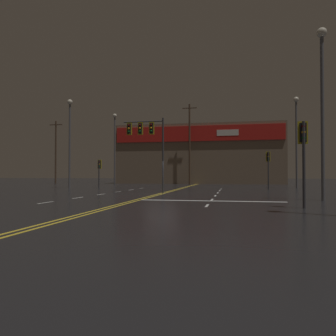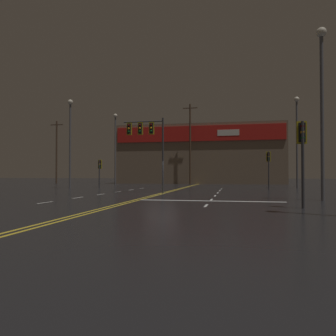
{
  "view_description": "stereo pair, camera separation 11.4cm",
  "coord_description": "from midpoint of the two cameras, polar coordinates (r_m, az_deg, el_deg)",
  "views": [
    {
      "loc": [
        5.35,
        -24.34,
        1.45
      ],
      "look_at": [
        0.0,
        2.49,
        2.0
      ],
      "focal_mm": 35.0,
      "sensor_mm": 36.0,
      "label": 1
    },
    {
      "loc": [
        5.46,
        -24.32,
        1.45
      ],
      "look_at": [
        0.0,
        2.49,
        2.0
      ],
      "focal_mm": 35.0,
      "sensor_mm": 36.0,
      "label": 2
    }
  ],
  "objects": [
    {
      "name": "ground_plane",
      "position": [
        24.97,
        -1.25,
        -4.48
      ],
      "size": [
        200.0,
        200.0,
        0.0
      ],
      "primitive_type": "plane",
      "color": "black"
    },
    {
      "name": "road_markings",
      "position": [
        23.84,
        -0.19,
        -4.63
      ],
      "size": [
        12.35,
        60.0,
        0.01
      ],
      "color": "gold",
      "rests_on": "ground"
    },
    {
      "name": "traffic_signal_median",
      "position": [
        26.16,
        -3.96,
        5.82
      ],
      "size": [
        3.3,
        0.36,
        5.92
      ],
      "color": "#38383D",
      "rests_on": "ground"
    },
    {
      "name": "traffic_signal_corner_northeast",
      "position": [
        33.5,
        16.96,
        1.08
      ],
      "size": [
        0.42,
        0.36,
        3.71
      ],
      "color": "#38383D",
      "rests_on": "ground"
    },
    {
      "name": "traffic_signal_corner_northwest",
      "position": [
        36.43,
        -11.95,
        0.13
      ],
      "size": [
        0.42,
        0.36,
        3.08
      ],
      "color": "#38383D",
      "rests_on": "ground"
    },
    {
      "name": "traffic_signal_corner_southeast",
      "position": [
        15.36,
        22.29,
        3.89
      ],
      "size": [
        0.42,
        0.36,
        3.77
      ],
      "color": "#38383D",
      "rests_on": "ground"
    },
    {
      "name": "streetlight_near_left",
      "position": [
        46.84,
        -9.33,
        4.88
      ],
      "size": [
        0.56,
        0.56,
        10.05
      ],
      "color": "#59595E",
      "rests_on": "ground"
    },
    {
      "name": "streetlight_near_right",
      "position": [
        20.81,
        25.13,
        12.16
      ],
      "size": [
        0.56,
        0.56,
        9.76
      ],
      "color": "#59595E",
      "rests_on": "ground"
    },
    {
      "name": "streetlight_median_approach",
      "position": [
        38.2,
        21.37,
        6.17
      ],
      "size": [
        0.56,
        0.56,
        9.88
      ],
      "color": "#59595E",
      "rests_on": "ground"
    },
    {
      "name": "streetlight_far_right",
      "position": [
        36.99,
        -16.82,
        6.11
      ],
      "size": [
        0.56,
        0.56,
        9.56
      ],
      "color": "#59595E",
      "rests_on": "ground"
    },
    {
      "name": "building_backdrop",
      "position": [
        54.85,
        5.6,
        2.23
      ],
      "size": [
        26.14,
        10.23,
        9.33
      ],
      "color": "#7A6651",
      "rests_on": "ground"
    },
    {
      "name": "utility_pole_row",
      "position": [
        49.02,
        3.37,
        3.55
      ],
      "size": [
        47.54,
        0.26,
        12.0
      ],
      "color": "#4C3828",
      "rests_on": "ground"
    }
  ]
}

